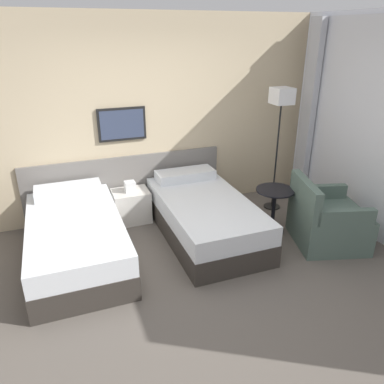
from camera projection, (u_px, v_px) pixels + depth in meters
ground_plane at (197, 285)px, 3.94m from camera, size 16.00×16.00×0.00m
wall_headboard at (143, 123)px, 5.12m from camera, size 10.00×0.10×2.70m
bed_near_door at (76, 238)px, 4.29m from camera, size 1.03×1.95×0.64m
bed_near_window at (204, 216)px, 4.81m from camera, size 1.03×1.95×0.64m
nightstand at (131, 205)px, 5.19m from camera, size 0.49×0.40×0.58m
floor_lamp at (281, 107)px, 5.08m from camera, size 0.26×0.26×1.76m
side_table at (274, 202)px, 4.83m from camera, size 0.49×0.49×0.60m
armchair at (326, 222)px, 4.63m from camera, size 0.99×1.00×0.84m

